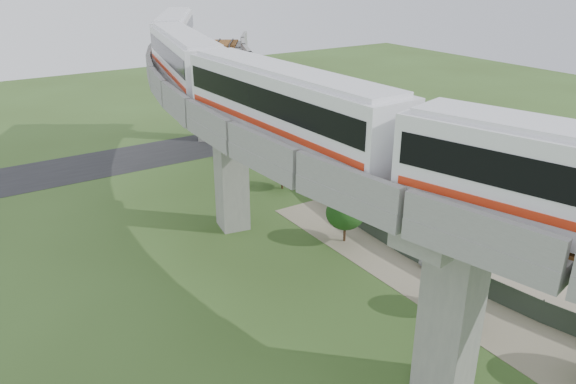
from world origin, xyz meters
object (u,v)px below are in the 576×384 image
object	(u,v)px
car_white	(446,261)
car_dark	(449,225)
metro_train	(263,76)
car_red	(571,240)

from	to	relation	value
car_white	car_dark	bearing A→B (deg)	8.43
metro_train	car_dark	distance (m)	18.13
car_white	car_dark	distance (m)	5.64
car_red	metro_train	bearing A→B (deg)	-175.56
metro_train	car_red	bearing A→B (deg)	-29.84
metro_train	car_white	xyz separation A→B (m)	(8.87, -7.97, -11.70)
metro_train	car_red	distance (m)	24.43
car_red	car_dark	size ratio (longest dim) A/B	0.78
car_white	car_red	world-z (taller)	car_white
car_red	car_dark	world-z (taller)	car_dark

